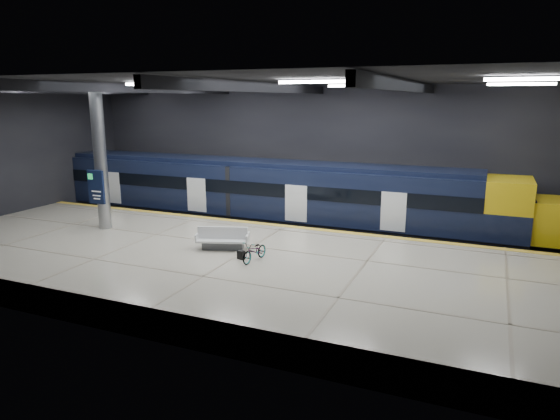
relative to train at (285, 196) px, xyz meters
The scene contains 10 objects.
ground 5.98m from the train, 77.96° to the right, with size 30.00×30.00×0.00m, color black.
room_shell 6.70m from the train, 77.97° to the right, with size 30.10×16.10×8.05m.
platform 8.22m from the train, 81.66° to the right, with size 30.00×11.00×1.10m, color #B4AB98.
safety_strip 3.13m from the train, 66.89° to the right, with size 30.00×0.40×0.01m, color gold.
rails 2.30m from the train, ahead, with size 30.00×1.52×0.16m.
train is the anchor object (origin of this frame).
bench 7.36m from the train, 88.41° to the right, with size 2.36×1.55×0.96m.
bicycle 8.53m from the train, 75.48° to the right, with size 0.54×1.56×0.82m, color #99999E.
pannier_bag 8.42m from the train, 79.45° to the right, with size 0.30×0.18×0.35m, color black.
info_column 9.74m from the train, 136.31° to the right, with size 0.90×0.78×6.90m.
Camera 1 is at (9.10, -19.44, 7.30)m, focal length 32.00 mm.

